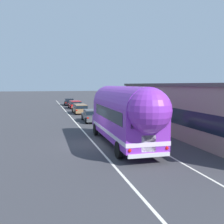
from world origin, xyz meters
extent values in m
plane|color=#38383D|center=(0.00, 0.00, 0.00)|extent=(300.00, 300.00, 0.00)
cube|color=silver|center=(0.00, 12.00, 0.00)|extent=(0.14, 80.00, 0.01)
cube|color=silver|center=(3.70, 12.00, 0.00)|extent=(0.12, 80.00, 0.01)
cube|color=gray|center=(12.26, 1.73, 2.05)|extent=(11.54, 21.60, 4.10)
cube|color=black|center=(6.51, 1.73, 1.80)|extent=(0.08, 19.60, 1.20)
cube|color=purple|center=(1.84, -1.10, 1.75)|extent=(2.59, 9.02, 2.30)
cylinder|color=purple|center=(1.84, -1.10, 2.90)|extent=(2.54, 8.92, 2.45)
sphere|color=purple|center=(1.79, -5.55, 2.90)|extent=(2.40, 2.40, 2.40)
cube|color=purple|center=(1.90, 4.04, 1.07)|extent=(2.27, 1.32, 0.95)
cube|color=silver|center=(1.84, -1.10, 1.10)|extent=(2.64, 9.06, 0.24)
cube|color=black|center=(1.84, -1.40, 2.35)|extent=(2.61, 7.22, 0.76)
cube|color=black|center=(1.79, -5.56, 2.40)|extent=(2.00, 0.10, 0.84)
cube|color=silver|center=(1.79, -5.57, 1.15)|extent=(0.80, 0.07, 0.90)
cube|color=silver|center=(1.79, -5.66, 0.55)|extent=(2.34, 0.16, 0.20)
sphere|color=red|center=(0.74, -5.57, 0.85)|extent=(0.20, 0.20, 0.20)
sphere|color=red|center=(2.84, -5.59, 0.85)|extent=(0.20, 0.20, 0.20)
cube|color=black|center=(1.89, 3.44, 2.40)|extent=(2.14, 0.12, 0.96)
cube|color=silver|center=(1.90, 4.73, 0.95)|extent=(0.90, 0.11, 0.56)
cylinder|color=black|center=(0.71, 3.00, 0.50)|extent=(0.27, 1.00, 1.00)
cylinder|color=black|center=(3.05, 2.98, 0.50)|extent=(0.27, 1.00, 1.00)
cylinder|color=black|center=(0.64, -3.99, 0.50)|extent=(0.27, 1.00, 1.00)
cylinder|color=black|center=(2.98, -4.01, 0.50)|extent=(0.27, 1.00, 1.00)
cube|color=#474C51|center=(1.89, 11.14, 0.52)|extent=(1.85, 4.49, 0.60)
cube|color=#474C51|center=(1.89, 11.02, 1.09)|extent=(1.60, 2.14, 0.55)
cube|color=black|center=(1.89, 11.02, 1.06)|extent=(1.66, 2.18, 0.43)
cube|color=red|center=(1.09, 8.92, 0.70)|extent=(0.20, 0.04, 0.14)
cube|color=red|center=(2.61, 8.89, 0.70)|extent=(0.20, 0.04, 0.14)
cylinder|color=black|center=(1.08, 12.69, 0.32)|extent=(0.21, 0.64, 0.64)
cylinder|color=black|center=(2.76, 12.65, 0.32)|extent=(0.21, 0.64, 0.64)
cylinder|color=black|center=(1.02, 9.63, 0.32)|extent=(0.21, 0.64, 0.64)
cylinder|color=black|center=(2.70, 9.60, 0.32)|extent=(0.21, 0.64, 0.64)
cube|color=olive|center=(1.76, 19.81, 0.52)|extent=(1.82, 4.59, 0.60)
cube|color=olive|center=(1.76, 19.33, 1.09)|extent=(1.61, 3.33, 0.55)
cube|color=black|center=(1.76, 19.33, 1.06)|extent=(1.67, 3.37, 0.43)
cube|color=red|center=(1.01, 17.51, 0.70)|extent=(0.20, 0.04, 0.14)
cube|color=red|center=(2.55, 17.52, 0.70)|extent=(0.20, 0.04, 0.14)
cylinder|color=black|center=(0.89, 21.39, 0.32)|extent=(0.21, 0.64, 0.64)
cylinder|color=black|center=(2.59, 21.40, 0.32)|extent=(0.21, 0.64, 0.64)
cylinder|color=black|center=(0.92, 18.21, 0.32)|extent=(0.21, 0.64, 0.64)
cylinder|color=black|center=(2.62, 18.23, 0.32)|extent=(0.21, 0.64, 0.64)
cube|color=#A5191E|center=(2.02, 27.95, 0.52)|extent=(2.00, 4.41, 0.60)
cube|color=#A5191E|center=(2.03, 27.48, 1.09)|extent=(1.77, 3.15, 0.55)
cube|color=black|center=(2.03, 27.48, 1.06)|extent=(1.83, 3.20, 0.43)
cube|color=red|center=(1.26, 25.74, 0.70)|extent=(0.20, 0.05, 0.14)
cube|color=red|center=(2.90, 25.79, 0.70)|extent=(0.20, 0.05, 0.14)
cylinder|color=black|center=(1.08, 29.41, 0.32)|extent=(0.22, 0.65, 0.64)
cylinder|color=black|center=(2.88, 29.46, 0.32)|extent=(0.22, 0.65, 0.64)
cylinder|color=black|center=(1.16, 26.45, 0.32)|extent=(0.22, 0.65, 0.64)
cylinder|color=black|center=(2.96, 26.50, 0.32)|extent=(0.22, 0.65, 0.64)
cube|color=black|center=(1.75, 35.17, 0.52)|extent=(1.96, 4.82, 0.60)
cube|color=black|center=(1.74, 35.05, 1.09)|extent=(1.67, 2.46, 0.55)
cube|color=black|center=(1.74, 35.05, 1.06)|extent=(1.73, 2.50, 0.43)
cube|color=red|center=(0.89, 32.81, 0.70)|extent=(0.20, 0.05, 0.14)
cube|color=red|center=(2.43, 32.76, 0.70)|extent=(0.20, 0.05, 0.14)
cylinder|color=black|center=(0.96, 36.88, 0.32)|extent=(0.22, 0.65, 0.64)
cylinder|color=black|center=(2.66, 36.81, 0.32)|extent=(0.22, 0.65, 0.64)
cylinder|color=black|center=(0.84, 33.53, 0.32)|extent=(0.22, 0.65, 0.64)
cylinder|color=black|center=(2.54, 33.46, 0.32)|extent=(0.22, 0.65, 0.64)
camera|label=1|loc=(-3.52, -17.80, 4.24)|focal=41.17mm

